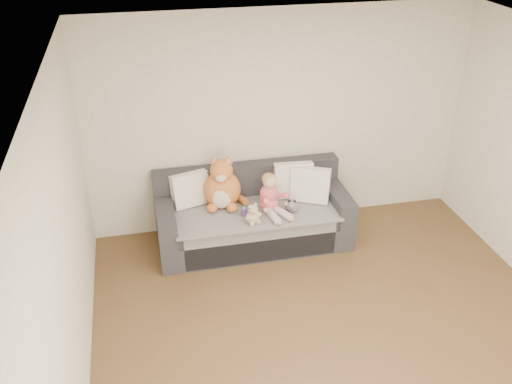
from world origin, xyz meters
TOP-DOWN VIEW (x-y plane):
  - room_shell at (0.00, 0.42)m, footprint 5.00×5.00m
  - sofa at (-0.43, 2.06)m, footprint 2.20×0.94m
  - cushion_left at (-1.12, 2.24)m, footprint 0.46×0.31m
  - cushion_right_back at (0.09, 2.19)m, footprint 0.47×0.24m
  - cushion_right_front at (0.25, 2.04)m, footprint 0.49×0.38m
  - toddler at (-0.26, 1.89)m, footprint 0.32×0.47m
  - plush_cat at (-0.76, 2.14)m, footprint 0.50×0.44m
  - teddy_bear at (-0.50, 1.68)m, footprint 0.18×0.15m
  - plush_cow at (-0.02, 1.83)m, footprint 0.15×0.22m
  - sippy_cup at (-0.57, 1.87)m, footprint 0.11×0.07m

SIDE VIEW (x-z plane):
  - sofa at x=-0.43m, z-range -0.12..0.73m
  - sippy_cup at x=-0.57m, z-range 0.48..0.60m
  - plush_cow at x=-0.02m, z-range 0.46..0.64m
  - teddy_bear at x=-0.50m, z-range 0.45..0.69m
  - toddler at x=-0.26m, z-range 0.43..0.90m
  - cushion_left at x=-1.12m, z-range 0.47..0.87m
  - cushion_right_front at x=0.25m, z-range 0.47..0.89m
  - cushion_right_back at x=0.09m, z-range 0.47..0.89m
  - plush_cat at x=-0.76m, z-range 0.38..1.03m
  - room_shell at x=0.00m, z-range -1.20..3.80m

